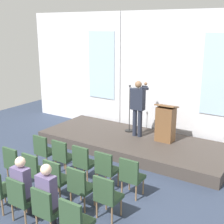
{
  "coord_description": "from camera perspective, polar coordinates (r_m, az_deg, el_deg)",
  "views": [
    {
      "loc": [
        4.31,
        -3.82,
        3.73
      ],
      "look_at": [
        0.0,
        2.86,
        1.47
      ],
      "focal_mm": 49.39,
      "sensor_mm": 36.0,
      "label": 1
    }
  ],
  "objects": [
    {
      "name": "chair_r1_c3",
      "position": [
        6.57,
        -5.95,
        -13.36
      ],
      "size": [
        0.46,
        0.44,
        0.94
      ],
      "color": "olive",
      "rests_on": "ground"
    },
    {
      "name": "mic_stand",
      "position": [
        10.14,
        3.23,
        -1.74
      ],
      "size": [
        0.28,
        0.28,
        1.55
      ],
      "color": "black",
      "rests_on": "stage_platform"
    },
    {
      "name": "chair_r0_c1",
      "position": [
        8.01,
        -9.11,
        -7.88
      ],
      "size": [
        0.46,
        0.44,
        0.94
      ],
      "color": "olive",
      "rests_on": "ground"
    },
    {
      "name": "rear_partition",
      "position": [
        10.41,
        8.11,
        6.69
      ],
      "size": [
        10.67,
        0.14,
        4.18
      ],
      "color": "silver",
      "rests_on": "ground"
    },
    {
      "name": "chair_r0_c3",
      "position": [
        7.25,
        -1.1,
        -10.28
      ],
      "size": [
        0.46,
        0.44,
        0.94
      ],
      "color": "olive",
      "rests_on": "ground"
    },
    {
      "name": "ground_plane",
      "position": [
        6.86,
        -13.73,
        -17.58
      ],
      "size": [
        14.37,
        14.37,
        0.0
      ],
      "primitive_type": "plane",
      "color": "#2D384C"
    },
    {
      "name": "chair_r1_c0",
      "position": [
        7.85,
        -17.57,
        -8.94
      ],
      "size": [
        0.46,
        0.44,
        0.94
      ],
      "color": "olive",
      "rests_on": "ground"
    },
    {
      "name": "speaker",
      "position": [
        9.53,
        4.82,
        1.4
      ],
      "size": [
        0.51,
        0.69,
        1.76
      ],
      "color": "#232838",
      "rests_on": "stage_platform"
    },
    {
      "name": "chair_r0_c2",
      "position": [
        7.61,
        -5.32,
        -9.04
      ],
      "size": [
        0.46,
        0.44,
        0.94
      ],
      "color": "olive",
      "rests_on": "ground"
    },
    {
      "name": "audience_r2_c3",
      "position": [
        5.88,
        -11.61,
        -14.8
      ],
      "size": [
        0.36,
        0.39,
        1.38
      ],
      "color": "#2D2D33",
      "rests_on": "ground"
    },
    {
      "name": "chair_r0_c0",
      "position": [
        8.44,
        -12.52,
        -6.8
      ],
      "size": [
        0.46,
        0.44,
        0.94
      ],
      "color": "olive",
      "rests_on": "ground"
    },
    {
      "name": "chair_r2_c4",
      "position": [
        5.57,
        -6.85,
        -19.26
      ],
      "size": [
        0.46,
        0.44,
        0.94
      ],
      "color": "olive",
      "rests_on": "ground"
    },
    {
      "name": "chair_r1_c4",
      "position": [
        6.22,
        -0.98,
        -15.05
      ],
      "size": [
        0.46,
        0.44,
        0.94
      ],
      "color": "olive",
      "rests_on": "ground"
    },
    {
      "name": "chair_r1_c1",
      "position": [
        7.39,
        -14.18,
        -10.29
      ],
      "size": [
        0.46,
        0.44,
        0.94
      ],
      "color": "olive",
      "rests_on": "ground"
    },
    {
      "name": "chair_r2_c2",
      "position": [
        6.39,
        -16.44,
        -14.89
      ],
      "size": [
        0.46,
        0.44,
        0.94
      ],
      "color": "olive",
      "rests_on": "ground"
    },
    {
      "name": "chair_r0_c4",
      "position": [
        6.94,
        3.56,
        -11.58
      ],
      "size": [
        0.46,
        0.44,
        0.94
      ],
      "color": "olive",
      "rests_on": "ground"
    },
    {
      "name": "audience_r2_c2",
      "position": [
        6.32,
        -16.05,
        -12.93
      ],
      "size": [
        0.36,
        0.39,
        1.36
      ],
      "color": "#2D2D33",
      "rests_on": "ground"
    },
    {
      "name": "lectern",
      "position": [
        9.36,
        9.88,
        -2.08
      ],
      "size": [
        0.6,
        0.48,
        1.16
      ],
      "color": "brown",
      "rests_on": "stage_platform"
    },
    {
      "name": "stage_platform",
      "position": [
        9.67,
        3.9,
        -5.81
      ],
      "size": [
        5.88,
        2.31,
        0.33
      ],
      "primitive_type": "cube",
      "color": "#3F3833",
      "rests_on": "ground"
    },
    {
      "name": "chair_r1_c2",
      "position": [
        6.96,
        -10.33,
        -11.76
      ],
      "size": [
        0.46,
        0.44,
        0.94
      ],
      "color": "olive",
      "rests_on": "ground"
    },
    {
      "name": "chair_r2_c3",
      "position": [
        5.96,
        -12.03,
        -16.98
      ],
      "size": [
        0.46,
        0.44,
        0.94
      ],
      "color": "olive",
      "rests_on": "ground"
    }
  ]
}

